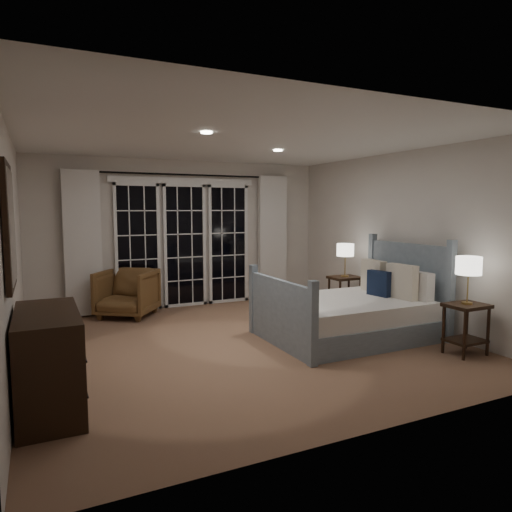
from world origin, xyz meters
name	(u,v)px	position (x,y,z in m)	size (l,w,h in m)	color
floor	(243,344)	(0.00, 0.00, 0.00)	(5.00, 5.00, 0.00)	#876049
ceiling	(243,140)	(0.00, 0.00, 2.50)	(5.00, 5.00, 0.00)	white
wall_left	(12,253)	(-2.50, 0.00, 1.25)	(0.02, 5.00, 2.50)	beige
wall_right	(399,238)	(2.50, 0.00, 1.25)	(0.02, 5.00, 2.50)	beige
wall_back	(184,234)	(0.00, 2.50, 1.25)	(5.00, 0.02, 2.50)	beige
wall_front	(381,269)	(0.00, -2.50, 1.25)	(5.00, 0.02, 2.50)	beige
french_doors	(185,243)	(0.00, 2.46, 1.09)	(2.50, 0.04, 2.20)	black
curtain_rod	(185,175)	(0.00, 2.40, 2.25)	(0.03, 0.03, 3.50)	black
curtain_left	(83,243)	(-1.65, 2.38, 1.15)	(0.55, 0.10, 2.25)	silver
curtain_right	(272,238)	(1.65, 2.38, 1.15)	(0.55, 0.10, 2.25)	silver
downlight_a	(278,150)	(0.80, 0.60, 2.49)	(0.12, 0.12, 0.01)	white
downlight_b	(206,133)	(-0.60, -0.40, 2.49)	(0.12, 0.12, 0.01)	white
bed	(352,313)	(1.42, -0.32, 0.31)	(2.08, 1.49, 1.21)	gray
nightstand_left	(466,321)	(2.16, -1.49, 0.39)	(0.46, 0.36, 0.59)	black
nightstand_right	(345,289)	(2.12, 0.79, 0.40)	(0.47, 0.37, 0.61)	black
lamp_left	(469,266)	(2.16, -1.49, 1.03)	(0.28, 0.28, 0.55)	#AE8C45
lamp_right	(345,250)	(2.12, 0.79, 1.02)	(0.27, 0.27, 0.53)	#AE8C45
armchair	(127,293)	(-1.05, 2.10, 0.37)	(0.79, 0.82, 0.74)	brown
dresser	(49,361)	(-2.23, -1.00, 0.42)	(0.50, 1.18, 0.84)	black
mirror	(9,226)	(-2.47, -1.00, 1.55)	(0.05, 0.85, 1.00)	black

